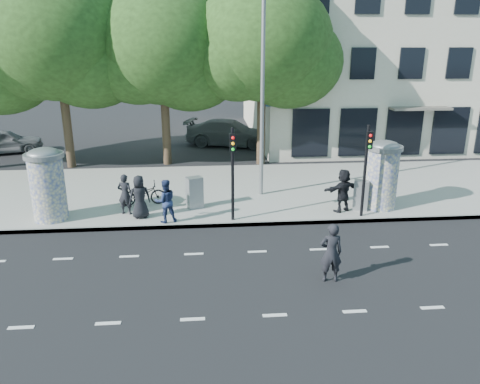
{
  "coord_description": "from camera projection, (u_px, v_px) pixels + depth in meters",
  "views": [
    {
      "loc": [
        -1.69,
        -11.99,
        6.43
      ],
      "look_at": [
        -0.37,
        3.5,
        1.32
      ],
      "focal_mm": 35.0,
      "sensor_mm": 36.0,
      "label": 1
    }
  ],
  "objects": [
    {
      "name": "sidewalk",
      "position": [
        241.0,
        190.0,
        20.57
      ],
      "size": [
        40.0,
        8.0,
        0.15
      ],
      "primitive_type": "cube",
      "color": "gray",
      "rests_on": "ground"
    },
    {
      "name": "curb",
      "position": [
        250.0,
        224.0,
        16.83
      ],
      "size": [
        40.0,
        0.1,
        0.16
      ],
      "primitive_type": "cube",
      "color": "slate",
      "rests_on": "ground"
    },
    {
      "name": "building",
      "position": [
        402.0,
        45.0,
        31.51
      ],
      "size": [
        20.3,
        15.85,
        12.0
      ],
      "color": "beige",
      "rests_on": "ground"
    },
    {
      "name": "ad_column_right",
      "position": [
        382.0,
        173.0,
        17.88
      ],
      "size": [
        1.36,
        1.36,
        2.65
      ],
      "color": "beige",
      "rests_on": "sidewalk"
    },
    {
      "name": "ped_f",
      "position": [
        343.0,
        190.0,
        17.63
      ],
      "size": [
        1.63,
        1.12,
        1.66
      ],
      "primitive_type": "imported",
      "rotation": [
        0.0,
        0.0,
        3.55
      ],
      "color": "black",
      "rests_on": "sidewalk"
    },
    {
      "name": "tree_center",
      "position": [
        262.0,
        41.0,
        23.29
      ],
      "size": [
        7.0,
        7.0,
        9.3
      ],
      "color": "#38281C",
      "rests_on": "ground"
    },
    {
      "name": "tree_near_left",
      "position": [
        162.0,
        46.0,
        23.34
      ],
      "size": [
        6.8,
        6.8,
        8.97
      ],
      "color": "#38281C",
      "rests_on": "ground"
    },
    {
      "name": "traffic_pole_near",
      "position": [
        233.0,
        165.0,
        16.34
      ],
      "size": [
        0.22,
        0.31,
        3.4
      ],
      "color": "black",
      "rests_on": "sidewalk"
    },
    {
      "name": "street_lamp",
      "position": [
        263.0,
        82.0,
        18.34
      ],
      "size": [
        0.25,
        0.93,
        8.0
      ],
      "color": "slate",
      "rests_on": "sidewalk"
    },
    {
      "name": "tree_mid_left",
      "position": [
        57.0,
        37.0,
        22.61
      ],
      "size": [
        7.2,
        7.2,
        9.57
      ],
      "color": "#38281C",
      "rests_on": "ground"
    },
    {
      "name": "ad_column_left",
      "position": [
        47.0,
        183.0,
        16.69
      ],
      "size": [
        1.36,
        1.36,
        2.65
      ],
      "color": "beige",
      "rests_on": "sidewalk"
    },
    {
      "name": "ped_c",
      "position": [
        165.0,
        201.0,
        16.6
      ],
      "size": [
        0.9,
        0.78,
        1.58
      ],
      "primitive_type": "imported",
      "rotation": [
        0.0,
        0.0,
        3.41
      ],
      "color": "navy",
      "rests_on": "sidewalk"
    },
    {
      "name": "ped_b",
      "position": [
        125.0,
        194.0,
        17.38
      ],
      "size": [
        0.64,
        0.49,
        1.55
      ],
      "primitive_type": "imported",
      "rotation": [
        0.0,
        0.0,
        2.91
      ],
      "color": "black",
      "rests_on": "sidewalk"
    },
    {
      "name": "car_left",
      "position": [
        4.0,
        141.0,
        27.33
      ],
      "size": [
        2.81,
        4.49,
        1.42
      ],
      "primitive_type": "imported",
      "rotation": [
        0.0,
        0.0,
        1.86
      ],
      "color": "#5A5E62",
      "rests_on": "ground"
    },
    {
      "name": "ground",
      "position": [
        263.0,
        273.0,
        13.49
      ],
      "size": [
        120.0,
        120.0,
        0.0
      ],
      "primitive_type": "plane",
      "color": "black",
      "rests_on": "ground"
    },
    {
      "name": "car_right",
      "position": [
        230.0,
        133.0,
        29.34
      ],
      "size": [
        3.77,
        5.95,
        1.61
      ],
      "primitive_type": "imported",
      "rotation": [
        0.0,
        0.0,
        1.27
      ],
      "color": "#515558",
      "rests_on": "ground"
    },
    {
      "name": "lane_dash_far",
      "position": [
        257.0,
        252.0,
        14.82
      ],
      "size": [
        32.0,
        0.12,
        0.01
      ],
      "primitive_type": "cube",
      "color": "silver",
      "rests_on": "ground"
    },
    {
      "name": "cabinet_right",
      "position": [
        361.0,
        195.0,
        17.9
      ],
      "size": [
        0.65,
        0.56,
        1.16
      ],
      "primitive_type": "cube",
      "rotation": [
        0.0,
        0.0,
        -0.33
      ],
      "color": "gray",
      "rests_on": "sidewalk"
    },
    {
      "name": "ped_a",
      "position": [
        140.0,
        197.0,
        17.0
      ],
      "size": [
        0.89,
        0.69,
        1.6
      ],
      "primitive_type": "imported",
      "rotation": [
        0.0,
        0.0,
        3.4
      ],
      "color": "black",
      "rests_on": "sidewalk"
    },
    {
      "name": "man_road",
      "position": [
        331.0,
        253.0,
        12.8
      ],
      "size": [
        0.64,
        0.43,
        1.71
      ],
      "primitive_type": "imported",
      "rotation": [
        0.0,
        0.0,
        3.11
      ],
      "color": "black",
      "rests_on": "ground"
    },
    {
      "name": "traffic_pole_far",
      "position": [
        366.0,
        162.0,
        16.73
      ],
      "size": [
        0.22,
        0.31,
        3.4
      ],
      "color": "black",
      "rests_on": "sidewalk"
    },
    {
      "name": "cabinet_left",
      "position": [
        195.0,
        192.0,
        18.1
      ],
      "size": [
        0.7,
        0.61,
        1.22
      ],
      "primitive_type": "cube",
      "rotation": [
        0.0,
        0.0,
        0.38
      ],
      "color": "gray",
      "rests_on": "sidewalk"
    },
    {
      "name": "bicycle",
      "position": [
        143.0,
        194.0,
        18.42
      ],
      "size": [
        0.85,
        1.84,
        0.93
      ],
      "primitive_type": "imported",
      "rotation": [
        0.0,
        0.0,
        1.71
      ],
      "color": "black",
      "rests_on": "sidewalk"
    },
    {
      "name": "lane_dash_near",
      "position": [
        275.0,
        315.0,
        11.41
      ],
      "size": [
        32.0,
        0.12,
        0.01
      ],
      "primitive_type": "cube",
      "color": "silver",
      "rests_on": "ground"
    }
  ]
}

